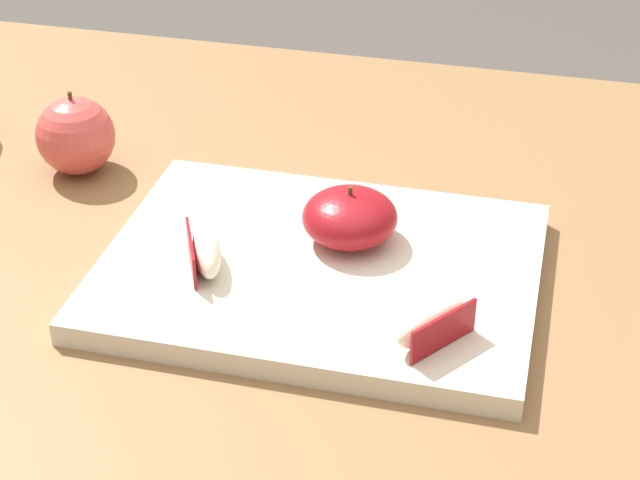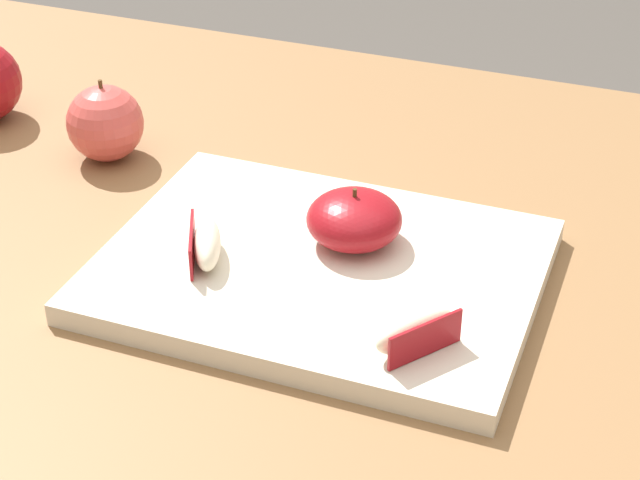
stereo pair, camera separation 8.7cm
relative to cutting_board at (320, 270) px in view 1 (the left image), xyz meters
name	(u,v)px [view 1 (the left image)]	position (x,y,z in m)	size (l,w,h in m)	color
dining_table	(273,358)	(-0.05, 0.01, -0.11)	(1.36, 0.92, 0.77)	brown
cutting_board	(320,270)	(0.00, 0.00, 0.00)	(0.36, 0.27, 0.02)	beige
apple_half_skin_up	(350,217)	(0.02, 0.04, 0.03)	(0.08, 0.08, 0.05)	maroon
apple_wedge_near_knife	(205,251)	(-0.09, -0.03, 0.03)	(0.05, 0.07, 0.03)	#F4EACC
apple_wedge_right	(433,324)	(0.11, -0.08, 0.03)	(0.06, 0.07, 0.03)	#F4EACC
whole_apple_pink_lady	(76,136)	(-0.28, 0.13, 0.03)	(0.08, 0.08, 0.08)	#D14C47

